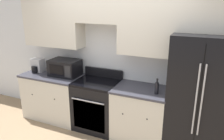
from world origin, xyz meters
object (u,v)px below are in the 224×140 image
object	(u,v)px
refrigerator	(200,96)
bottle	(157,88)
oven_range	(97,105)
microwave	(65,68)

from	to	relation	value
refrigerator	bottle	world-z (taller)	refrigerator
refrigerator	bottle	size ratio (longest dim) A/B	7.45
oven_range	microwave	size ratio (longest dim) A/B	1.92
oven_range	bottle	size ratio (longest dim) A/B	4.32
refrigerator	bottle	xyz separation A→B (m)	(-0.60, -0.15, 0.08)
microwave	bottle	size ratio (longest dim) A/B	2.25
microwave	refrigerator	bearing A→B (deg)	-0.08
microwave	bottle	world-z (taller)	microwave
bottle	microwave	bearing A→B (deg)	175.13
refrigerator	microwave	xyz separation A→B (m)	(-2.36, 0.00, 0.14)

